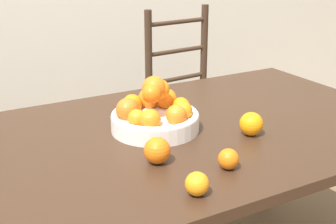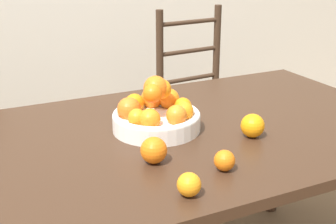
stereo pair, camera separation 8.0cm
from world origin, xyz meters
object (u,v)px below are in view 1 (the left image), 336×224
orange_loose_1 (228,159)px  chair_right (191,109)px  fruit_bowl (155,114)px  orange_loose_0 (157,150)px  orange_loose_2 (251,124)px  orange_loose_3 (197,184)px

orange_loose_1 → chair_right: 1.30m
fruit_bowl → orange_loose_1: bearing=-82.6°
fruit_bowl → orange_loose_0: size_ratio=3.81×
orange_loose_0 → fruit_bowl: bearing=63.9°
orange_loose_0 → orange_loose_1: 0.21m
fruit_bowl → orange_loose_0: fruit_bowl is taller
fruit_bowl → orange_loose_2: fruit_bowl is taller
orange_loose_2 → chair_right: 1.08m
orange_loose_0 → orange_loose_2: same height
orange_loose_1 → orange_loose_3: 0.18m
orange_loose_0 → orange_loose_3: orange_loose_0 is taller
orange_loose_0 → orange_loose_3: bearing=-89.4°
orange_loose_2 → orange_loose_1: bearing=-142.4°
orange_loose_1 → orange_loose_3: (-0.16, -0.08, 0.00)m
orange_loose_0 → chair_right: chair_right is taller
orange_loose_2 → orange_loose_3: 0.44m
fruit_bowl → orange_loose_3: 0.45m
fruit_bowl → orange_loose_2: size_ratio=3.80×
orange_loose_3 → chair_right: 1.45m
fruit_bowl → orange_loose_0: 0.26m
fruit_bowl → orange_loose_1: (0.05, -0.36, -0.03)m
orange_loose_3 → orange_loose_2: bearing=33.4°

